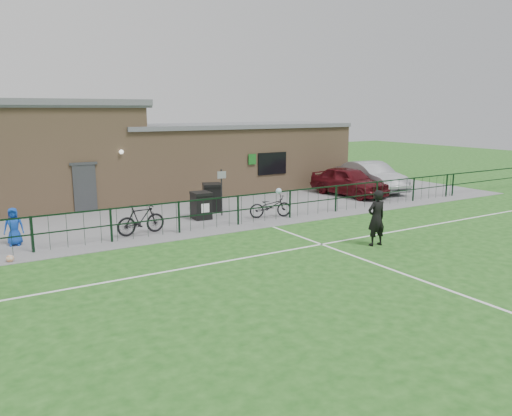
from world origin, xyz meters
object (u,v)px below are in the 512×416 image
car_silver (371,177)px  ball_ground (10,259)px  sign_post (222,192)px  bicycle_d (141,219)px  car_maroon (349,181)px  wheelie_bin_left (201,206)px  spectator_child (14,227)px  bicycle_e (270,206)px  wheelie_bin_right (212,198)px

car_silver → ball_ground: size_ratio=21.31×
sign_post → bicycle_d: 4.30m
car_maroon → wheelie_bin_left: bearing=-179.2°
wheelie_bin_left → sign_post: 1.15m
car_maroon → car_silver: size_ratio=0.91×
spectator_child → ball_ground: (-0.35, -1.95, -0.55)m
sign_post → bicycle_e: size_ratio=1.10×
wheelie_bin_left → wheelie_bin_right: (1.15, 1.30, 0.05)m
wheelie_bin_left → bicycle_d: bearing=-153.5°
car_maroon → ball_ground: (-16.61, -3.63, -0.67)m
wheelie_bin_right → bicycle_d: bearing=-128.7°
sign_post → car_maroon: bearing=7.3°
wheelie_bin_right → spectator_child: 8.46m
sign_post → car_silver: sign_post is taller
wheelie_bin_right → bicycle_e: bearing=-40.5°
car_silver → bicycle_d: bearing=-160.0°
ball_ground → bicycle_d: bearing=15.1°
wheelie_bin_right → bicycle_d: wheelie_bin_right is taller
wheelie_bin_left → sign_post: bearing=11.8°
wheelie_bin_right → car_maroon: car_maroon is taller
wheelie_bin_left → bicycle_d: 3.25m
sign_post → ball_ground: (-8.50, -2.60, -0.91)m
car_silver → spectator_child: car_silver is taller
car_silver → ball_ground: 19.17m
car_silver → spectator_child: size_ratio=3.80×
car_maroon → ball_ground: 17.02m
bicycle_e → spectator_child: size_ratio=1.42×
bicycle_e → bicycle_d: bearing=104.9°
wheelie_bin_right → bicycle_d: 4.87m
wheelie_bin_right → ball_ground: size_ratio=5.00×
wheelie_bin_right → car_silver: size_ratio=0.23×
sign_post → wheelie_bin_right: bearing=84.6°
wheelie_bin_right → car_maroon: bearing=18.7°
wheelie_bin_right → sign_post: sign_post is taller
sign_post → car_silver: size_ratio=0.41×
wheelie_bin_left → bicycle_d: bicycle_d is taller
car_maroon → car_silver: (2.09, 0.51, 0.04)m
wheelie_bin_left → bicycle_e: wheelie_bin_left is taller
spectator_child → car_silver: bearing=21.0°
car_maroon → bicycle_e: 6.97m
wheelie_bin_left → bicycle_e: (2.62, -1.25, -0.04)m
sign_post → ball_ground: sign_post is taller
car_silver → ball_ground: car_silver is taller
bicycle_d → ball_ground: 4.65m
bicycle_d → spectator_child: 4.19m
wheelie_bin_left → car_silver: car_silver is taller
car_silver → spectator_child: bearing=-164.9°
bicycle_d → wheelie_bin_left: bearing=-73.3°
car_silver → sign_post: bearing=-163.1°
wheelie_bin_right → ball_ground: wheelie_bin_right is taller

